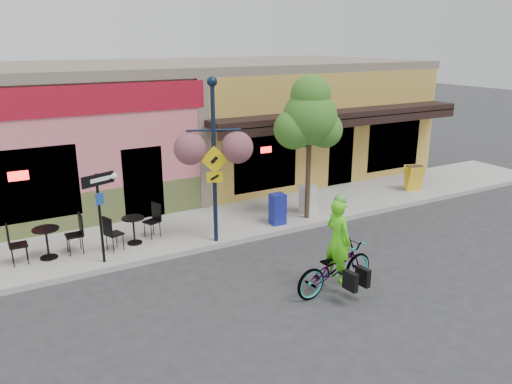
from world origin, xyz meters
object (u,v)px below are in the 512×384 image
bicycle (335,267)px  street_tree (309,148)px  cyclist_rider (337,251)px  newspaper_box_grey (308,199)px  newspaper_box_blue (278,209)px  one_way_sign (100,219)px  building (185,122)px  lamp_post (214,162)px

bicycle → street_tree: street_tree is taller
cyclist_rider → newspaper_box_grey: size_ratio=2.09×
newspaper_box_blue → newspaper_box_grey: size_ratio=1.02×
cyclist_rider → one_way_sign: (-4.17, 3.66, 0.33)m
building → one_way_sign: size_ratio=8.24×
building → cyclist_rider: size_ratio=9.81×
newspaper_box_grey → street_tree: street_tree is taller
one_way_sign → building: bearing=32.8°
one_way_sign → newspaper_box_blue: bearing=-19.5°
street_tree → lamp_post: bearing=-174.8°
building → street_tree: building is taller
one_way_sign → street_tree: size_ratio=0.52×
building → newspaper_box_grey: size_ratio=20.52×
newspaper_box_grey → street_tree: bearing=-139.4°
one_way_sign → newspaper_box_grey: (6.37, 0.55, -0.66)m
newspaper_box_blue → newspaper_box_grey: newspaper_box_blue is taller
cyclist_rider → lamp_post: lamp_post is taller
building → bicycle: size_ratio=8.68×
cyclist_rider → newspaper_box_grey: bearing=-32.8°
lamp_post → street_tree: (3.15, 0.29, -0.01)m
cyclist_rider → one_way_sign: 5.56m
lamp_post → newspaper_box_blue: (2.10, 0.27, -1.70)m
building → bicycle: bearing=-93.9°
lamp_post → street_tree: size_ratio=1.01×
bicycle → newspaper_box_grey: bearing=-33.4°
building → lamp_post: bearing=-105.8°
lamp_post → street_tree: lamp_post is taller
bicycle → newspaper_box_blue: size_ratio=2.31×
newspaper_box_grey → street_tree: size_ratio=0.21×
cyclist_rider → building: bearing=-9.0°
cyclist_rider → newspaper_box_grey: cyclist_rider is taller
newspaper_box_blue → street_tree: street_tree is taller
one_way_sign → bicycle: bearing=-62.8°
lamp_post → newspaper_box_blue: lamp_post is taller
newspaper_box_blue → cyclist_rider: bearing=-101.5°
one_way_sign → newspaper_box_grey: one_way_sign is taller
bicycle → lamp_post: lamp_post is taller
cyclist_rider → newspaper_box_grey: 4.76m
newspaper_box_blue → street_tree: size_ratio=0.21×
building → cyclist_rider: 10.42m
newspaper_box_grey → lamp_post: bearing=178.9°
lamp_post → newspaper_box_grey: lamp_post is taller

